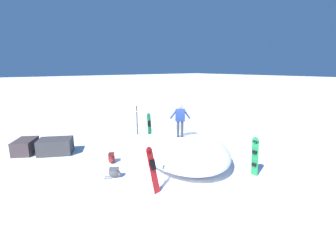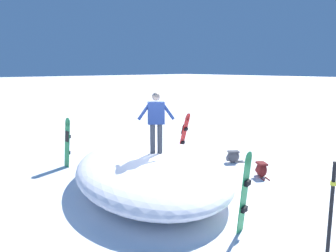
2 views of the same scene
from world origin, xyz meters
name	(u,v)px [view 1 (image 1 of 2)]	position (x,y,z in m)	size (l,w,h in m)	color
ground	(183,152)	(0.00, 0.00, 0.00)	(240.00, 240.00, 0.00)	white
snow_mound	(183,148)	(0.59, -0.54, 0.51)	(6.66, 4.19, 1.02)	white
snowboarder_standing	(180,118)	(0.38, -0.55, 1.99)	(0.66, 0.88, 1.68)	#333842
snowboard_primary_upright	(153,169)	(2.50, -3.72, 0.86)	(0.50, 0.37, 1.66)	red
snowboard_secondary_upright	(255,156)	(4.06, 0.33, 0.88)	(0.30, 0.18, 1.69)	#1E8C47
snowboard_tertiary_upright	(149,127)	(-2.84, -0.20, 0.90)	(0.22, 0.31, 1.74)	#1E8C47
backpack_near	(115,173)	(0.59, -4.30, 0.22)	(0.55, 0.68, 0.43)	#4C4C51
backpack_far	(111,158)	(-1.00, -3.65, 0.24)	(0.69, 0.56, 0.46)	maroon
trail_marker_pole	(137,120)	(-4.62, 0.03, 1.01)	(0.10, 0.10, 1.94)	black
rock_outcrop	(43,146)	(-4.44, -5.85, 0.39)	(2.84, 3.00, 0.79)	#3F3435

